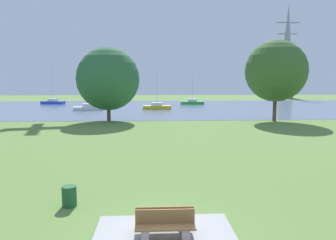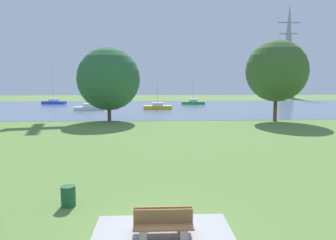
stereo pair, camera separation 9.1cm
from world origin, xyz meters
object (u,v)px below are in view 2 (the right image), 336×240
bench_facing_inland (163,228)px  sailboat_blue (54,102)px  litter_bin (68,196)px  tree_mid_shore (109,79)px  sailboat_white (89,108)px  sailboat_yellow (158,107)px  sailboat_green (193,102)px  tree_east_far (277,71)px  electricity_pylon (288,51)px  bench_facing_water (163,221)px

bench_facing_inland → sailboat_blue: sailboat_blue is taller
litter_bin → tree_mid_shore: size_ratio=0.09×
sailboat_white → sailboat_yellow: bearing=8.9°
bench_facing_inland → sailboat_green: size_ratio=0.30×
litter_bin → sailboat_blue: 59.71m
tree_mid_shore → tree_east_far: 19.95m
tree_mid_shore → electricity_pylon: size_ratio=0.34×
sailboat_green → tree_east_far: size_ratio=0.62×
bench_facing_water → electricity_pylon: 90.56m
sailboat_blue → tree_mid_shore: bearing=-63.0°
sailboat_yellow → sailboat_green: bearing=56.7°
bench_facing_water → electricity_pylon: (37.57, 81.45, 12.49)m
bench_facing_inland → electricity_pylon: electricity_pylon is taller
tree_east_far → bench_facing_inland: bearing=-116.2°
sailboat_blue → electricity_pylon: bearing=20.4°
bench_facing_inland → sailboat_blue: 63.78m
tree_mid_shore → sailboat_blue: bearing=117.0°
sailboat_blue → electricity_pylon: (58.23, 21.64, 12.48)m
sailboat_green → tree_mid_shore: size_ratio=0.68×
bench_facing_water → tree_mid_shore: (-5.42, 29.83, 4.56)m
sailboat_yellow → sailboat_white: 11.40m
bench_facing_water → sailboat_white: size_ratio=0.26×
litter_bin → electricity_pylon: 89.83m
sailboat_yellow → tree_mid_shore: (-6.10, -16.42, 4.58)m
tree_mid_shore → tree_east_far: size_ratio=0.91×
sailboat_yellow → sailboat_white: sailboat_white is taller
sailboat_white → tree_east_far: bearing=-31.9°
bench_facing_water → tree_mid_shore: tree_mid_shore is taller
sailboat_white → tree_mid_shore: 16.20m
bench_facing_inland → sailboat_green: sailboat_green is taller
bench_facing_water → sailboat_blue: (-20.67, 59.80, 0.01)m
sailboat_green → sailboat_blue: size_ratio=0.74×
bench_facing_water → litter_bin: (-3.58, 2.59, -0.07)m
litter_bin → sailboat_yellow: 43.86m
electricity_pylon → sailboat_blue: bearing=-159.6°
sailboat_blue → sailboat_white: (10.09, -15.32, -0.01)m
sailboat_green → electricity_pylon: size_ratio=0.23×
bench_facing_inland → litter_bin: bench_facing_inland is taller
litter_bin → tree_mid_shore: (-1.84, 27.23, 4.63)m
bench_facing_inland → sailboat_yellow: bearing=89.2°
tree_mid_shore → tree_east_far: tree_east_far is taller
sailboat_green → sailboat_white: sailboat_white is taller
sailboat_yellow → tree_mid_shore: 18.10m
bench_facing_water → sailboat_green: sailboat_green is taller
sailboat_green → sailboat_yellow: 13.67m
bench_facing_water → sailboat_blue: bearing=109.1°
litter_bin → sailboat_green: bearing=77.9°
sailboat_green → sailboat_yellow: size_ratio=0.99×
sailboat_blue → tree_mid_shore: tree_mid_shore is taller
tree_mid_shore → bench_facing_water: bearing=-79.7°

